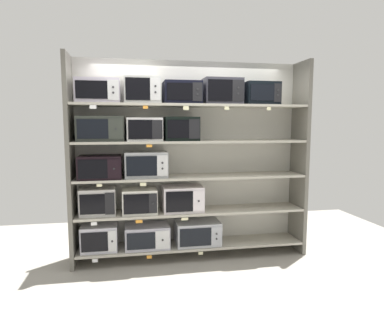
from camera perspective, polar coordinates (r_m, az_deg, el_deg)
The scene contains 39 objects.
ground at distance 3.90m, azimuth 2.85°, elevation -19.56°, with size 6.93×6.00×0.02m, color gray.
back_panel at distance 4.73m, azimuth -0.55°, elevation 1.57°, with size 3.13×0.04×2.57m, color beige.
upright_left at distance 4.47m, azimuth -19.22°, elevation 0.85°, with size 0.05×0.46×2.57m, color #68645B.
upright_right at distance 4.99m, azimuth 17.16°, elevation 1.53°, with size 0.05×0.46×2.57m, color #68645B.
shelf_0 at distance 4.74m, azimuth 0.00°, elevation -12.42°, with size 2.93×0.46×0.03m, color #ADA899.
microwave_0 at distance 4.62m, azimuth -14.86°, elevation -10.87°, with size 0.44×0.38×0.32m.
microwave_1 at distance 4.62m, azimuth -7.35°, elevation -10.91°, with size 0.56×0.42×0.29m.
microwave_2 at distance 4.69m, azimuth 0.88°, elevation -10.46°, with size 0.58×0.42×0.30m.
price_tag_0 at distance 4.48m, azimuth -15.56°, elevation -14.38°, with size 0.06×0.00×0.04m, color white.
price_tag_1 at distance 4.47m, azimuth -7.00°, elevation -14.23°, with size 0.06×0.00×0.04m, color orange.
price_tag_2 at distance 4.55m, azimuth 1.43°, elevation -13.75°, with size 0.06×0.00×0.03m, color beige.
shelf_1 at distance 4.61m, azimuth 0.00°, elevation -7.06°, with size 2.93×0.46×0.03m, color #ADA899.
microwave_3 at distance 4.50m, azimuth -15.10°, elevation -5.27°, with size 0.43×0.33×0.33m.
microwave_4 at distance 4.49m, azimuth -8.56°, elevation -5.30°, with size 0.43×0.39×0.31m.
microwave_5 at distance 4.54m, azimuth -1.57°, elevation -4.98°, with size 0.51×0.39×0.32m.
price_tag_3 at distance 4.34m, azimuth -15.72°, elevation -8.76°, with size 0.07×0.00×0.04m, color white.
price_tag_4 at distance 4.32m, azimuth -8.65°, elevation -8.64°, with size 0.08×0.00×0.04m, color orange.
price_tag_5 at distance 4.37m, azimuth -1.19°, elevation -8.33°, with size 0.09×0.00×0.03m, color beige.
shelf_2 at distance 4.52m, azimuth 0.00°, elevation -1.45°, with size 2.93×0.46×0.03m, color #ADA899.
microwave_6 at distance 4.43m, azimuth -14.75°, elevation 0.17°, with size 0.51×0.43×0.28m.
microwave_7 at distance 4.42m, azimuth -7.53°, elevation 0.59°, with size 0.53×0.37×0.32m.
price_tag_6 at distance 4.23m, azimuth -14.91°, elevation -2.76°, with size 0.06×0.00×0.03m, color beige.
price_tag_7 at distance 4.22m, azimuth -7.99°, elevation -2.66°, with size 0.07×0.00×0.04m, color beige.
shelf_3 at distance 4.47m, azimuth 0.00°, elevation 4.33°, with size 2.93×0.46×0.03m, color #ADA899.
microwave_8 at distance 4.40m, azimuth -14.68°, elevation 6.22°, with size 0.56×0.39×0.30m.
microwave_9 at distance 4.40m, azimuth -7.79°, elevation 6.27°, with size 0.43×0.37×0.28m.
microwave_10 at distance 4.44m, azimuth -1.83°, elevation 6.42°, with size 0.42×0.40×0.30m.
price_tag_8 at distance 4.18m, azimuth -6.99°, elevation 3.60°, with size 0.07×0.00×0.03m, color orange.
shelf_4 at distance 4.48m, azimuth 0.00°, elevation 10.17°, with size 2.93×0.46×0.03m, color #ADA899.
microwave_11 at distance 4.42m, azimuth -15.11°, elevation 12.04°, with size 0.52×0.35×0.29m.
microwave_12 at distance 4.41m, azimuth -8.17°, elevation 12.39°, with size 0.43×0.44×0.31m.
microwave_13 at distance 4.46m, azimuth -1.66°, elevation 12.15°, with size 0.46×0.40×0.28m.
microwave_14 at distance 4.57m, azimuth 4.94°, elevation 12.32°, with size 0.48×0.35×0.33m.
microwave_15 at distance 4.73m, azimuth 10.97°, elevation 11.79°, with size 0.43×0.44×0.29m.
price_tag_9 at distance 4.18m, azimuth -15.88°, elevation 9.57°, with size 0.08×0.00×0.04m, color white.
price_tag_10 at distance 4.17m, azimuth -7.61°, elevation 9.81°, with size 0.06×0.00×0.04m, color orange.
price_tag_11 at distance 4.23m, azimuth -0.98°, elevation 9.77°, with size 0.07×0.00×0.05m, color beige.
price_tag_12 at distance 4.34m, azimuth 5.71°, elevation 9.71°, with size 0.06×0.00×0.04m, color beige.
price_tag_13 at distance 4.52m, azimuth 12.43°, elevation 9.47°, with size 0.05×0.00×0.04m, color beige.
Camera 1 is at (-0.82, -4.39, 1.73)m, focal length 32.65 mm.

